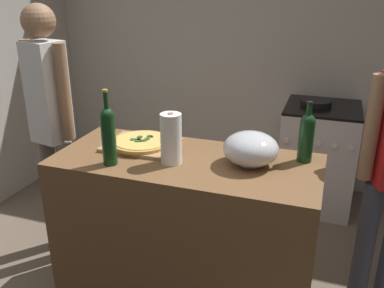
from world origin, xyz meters
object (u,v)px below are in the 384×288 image
at_px(person_in_stripes, 51,120).
at_px(wine_bottle_dark, 108,134).
at_px(pizza, 141,142).
at_px(wine_bottle_clear, 306,136).
at_px(mixing_bowl, 251,149).
at_px(paper_towel_roll, 171,139).
at_px(stove, 318,156).

bearing_deg(person_in_stripes, wine_bottle_dark, -31.02).
bearing_deg(wine_bottle_dark, pizza, 79.86).
height_order(wine_bottle_clear, person_in_stripes, person_in_stripes).
bearing_deg(wine_bottle_clear, wine_bottle_dark, -158.91).
xyz_separation_m(mixing_bowl, person_in_stripes, (-1.34, 0.16, -0.04)).
height_order(pizza, paper_towel_roll, paper_towel_roll).
xyz_separation_m(pizza, stove, (0.95, 1.39, -0.52)).
distance_m(wine_bottle_clear, wine_bottle_dark, 1.02).
bearing_deg(stove, person_in_stripes, -142.31).
relative_size(pizza, wine_bottle_clear, 1.08).
xyz_separation_m(wine_bottle_clear, stove, (0.05, 1.30, -0.64)).
bearing_deg(pizza, paper_towel_roll, -31.99).
height_order(paper_towel_roll, stove, paper_towel_roll).
bearing_deg(paper_towel_roll, person_in_stripes, 163.91).
relative_size(paper_towel_roll, person_in_stripes, 0.16).
xyz_separation_m(wine_bottle_dark, person_in_stripes, (-0.65, 0.39, -0.12)).
distance_m(mixing_bowl, stove, 1.58).
xyz_separation_m(pizza, wine_bottle_dark, (-0.05, -0.27, 0.14)).
xyz_separation_m(pizza, person_in_stripes, (-0.70, 0.12, 0.02)).
bearing_deg(mixing_bowl, person_in_stripes, 173.09).
bearing_deg(mixing_bowl, stove, 77.86).
height_order(paper_towel_roll, person_in_stripes, person_in_stripes).
relative_size(pizza, stove, 0.38).
relative_size(wine_bottle_dark, person_in_stripes, 0.23).
relative_size(wine_bottle_clear, person_in_stripes, 0.19).
bearing_deg(stove, pizza, -124.26).
height_order(wine_bottle_clear, wine_bottle_dark, wine_bottle_dark).
xyz_separation_m(wine_bottle_dark, stove, (1.00, 1.67, -0.66)).
xyz_separation_m(pizza, mixing_bowl, (0.64, -0.04, 0.06)).
height_order(mixing_bowl, stove, mixing_bowl).
distance_m(stove, person_in_stripes, 2.15).
xyz_separation_m(paper_towel_roll, person_in_stripes, (-0.95, 0.27, -0.09)).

